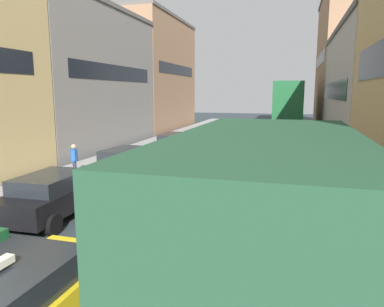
{
  "coord_description": "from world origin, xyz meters",
  "views": [
    {
      "loc": [
        3.98,
        -2.35,
        4.13
      ],
      "look_at": [
        0.0,
        12.0,
        1.6
      ],
      "focal_mm": 33.82,
      "sensor_mm": 36.0,
      "label": 1
    }
  ],
  "objects_px": {
    "sedan_left_lane_third": "(127,162)",
    "sedan_centre_lane_fifth": "(236,136)",
    "coupe_centre_lane_fourth": "(225,146)",
    "sedan_left_lane_fourth": "(175,144)",
    "removalist_box_truck": "(269,225)",
    "sedan_right_lane_behind_truck": "(270,185)",
    "bus_mid_queue_primary": "(288,106)",
    "sedan_centre_lane_second": "(158,204)",
    "wagon_left_lane_second": "(54,194)",
    "taxi_centre_lane_front": "(12,307)",
    "pedestrian_near_kerb": "(74,159)",
    "hatchback_centre_lane_third": "(196,166)"
  },
  "relations": [
    {
      "from": "sedan_left_lane_third",
      "to": "sedan_centre_lane_fifth",
      "type": "height_order",
      "value": "same"
    },
    {
      "from": "coupe_centre_lane_fourth",
      "to": "sedan_left_lane_fourth",
      "type": "relative_size",
      "value": 1.01
    },
    {
      "from": "removalist_box_truck",
      "to": "coupe_centre_lane_fourth",
      "type": "xyz_separation_m",
      "value": [
        -3.69,
        16.34,
        -1.18
      ]
    },
    {
      "from": "sedan_right_lane_behind_truck",
      "to": "bus_mid_queue_primary",
      "type": "bearing_deg",
      "value": -1.13
    },
    {
      "from": "sedan_left_lane_third",
      "to": "coupe_centre_lane_fourth",
      "type": "distance_m",
      "value": 7.48
    },
    {
      "from": "sedan_centre_lane_second",
      "to": "wagon_left_lane_second",
      "type": "height_order",
      "value": "same"
    },
    {
      "from": "taxi_centre_lane_front",
      "to": "sedan_centre_lane_second",
      "type": "xyz_separation_m",
      "value": [
        0.34,
        5.6,
        -0.0
      ]
    },
    {
      "from": "sedan_left_lane_third",
      "to": "sedan_centre_lane_fifth",
      "type": "distance_m",
      "value": 12.61
    },
    {
      "from": "sedan_right_lane_behind_truck",
      "to": "pedestrian_near_kerb",
      "type": "height_order",
      "value": "pedestrian_near_kerb"
    },
    {
      "from": "sedan_left_lane_third",
      "to": "pedestrian_near_kerb",
      "type": "height_order",
      "value": "pedestrian_near_kerb"
    },
    {
      "from": "sedan_left_lane_third",
      "to": "removalist_box_truck",
      "type": "bearing_deg",
      "value": -139.79
    },
    {
      "from": "wagon_left_lane_second",
      "to": "removalist_box_truck",
      "type": "bearing_deg",
      "value": -121.18
    },
    {
      "from": "sedan_left_lane_fourth",
      "to": "sedan_right_lane_behind_truck",
      "type": "relative_size",
      "value": 1.0
    },
    {
      "from": "sedan_left_lane_fourth",
      "to": "sedan_left_lane_third",
      "type": "bearing_deg",
      "value": 176.55
    },
    {
      "from": "hatchback_centre_lane_third",
      "to": "sedan_centre_lane_fifth",
      "type": "relative_size",
      "value": 1.01
    },
    {
      "from": "pedestrian_near_kerb",
      "to": "taxi_centre_lane_front",
      "type": "bearing_deg",
      "value": 79.92
    },
    {
      "from": "hatchback_centre_lane_third",
      "to": "sedan_left_lane_fourth",
      "type": "height_order",
      "value": "same"
    },
    {
      "from": "coupe_centre_lane_fourth",
      "to": "sedan_centre_lane_fifth",
      "type": "distance_m",
      "value": 5.57
    },
    {
      "from": "hatchback_centre_lane_third",
      "to": "sedan_left_lane_fourth",
      "type": "distance_m",
      "value": 7.4
    },
    {
      "from": "sedan_centre_lane_second",
      "to": "coupe_centre_lane_fourth",
      "type": "distance_m",
      "value": 12.3
    },
    {
      "from": "sedan_left_lane_fourth",
      "to": "sedan_centre_lane_fifth",
      "type": "relative_size",
      "value": 1.0
    },
    {
      "from": "coupe_centre_lane_fourth",
      "to": "sedan_centre_lane_second",
      "type": "bearing_deg",
      "value": 178.31
    },
    {
      "from": "sedan_left_lane_third",
      "to": "coupe_centre_lane_fourth",
      "type": "height_order",
      "value": "same"
    },
    {
      "from": "hatchback_centre_lane_third",
      "to": "pedestrian_near_kerb",
      "type": "distance_m",
      "value": 6.03
    },
    {
      "from": "hatchback_centre_lane_third",
      "to": "sedan_centre_lane_second",
      "type": "bearing_deg",
      "value": -179.91
    },
    {
      "from": "wagon_left_lane_second",
      "to": "pedestrian_near_kerb",
      "type": "relative_size",
      "value": 2.61
    },
    {
      "from": "sedan_centre_lane_second",
      "to": "sedan_centre_lane_fifth",
      "type": "relative_size",
      "value": 1.0
    },
    {
      "from": "hatchback_centre_lane_third",
      "to": "bus_mid_queue_primary",
      "type": "height_order",
      "value": "bus_mid_queue_primary"
    },
    {
      "from": "sedan_centre_lane_fifth",
      "to": "coupe_centre_lane_fourth",
      "type": "bearing_deg",
      "value": 179.99
    },
    {
      "from": "removalist_box_truck",
      "to": "sedan_right_lane_behind_truck",
      "type": "xyz_separation_m",
      "value": [
        -0.39,
        7.19,
        -1.18
      ]
    },
    {
      "from": "hatchback_centre_lane_third",
      "to": "coupe_centre_lane_fourth",
      "type": "bearing_deg",
      "value": -4.51
    },
    {
      "from": "wagon_left_lane_second",
      "to": "sedan_left_lane_third",
      "type": "height_order",
      "value": "same"
    },
    {
      "from": "pedestrian_near_kerb",
      "to": "wagon_left_lane_second",
      "type": "bearing_deg",
      "value": 77.87
    },
    {
      "from": "hatchback_centre_lane_third",
      "to": "removalist_box_truck",
      "type": "bearing_deg",
      "value": -161.79
    },
    {
      "from": "removalist_box_truck",
      "to": "sedan_left_lane_third",
      "type": "height_order",
      "value": "removalist_box_truck"
    },
    {
      "from": "taxi_centre_lane_front",
      "to": "sedan_right_lane_behind_truck",
      "type": "xyz_separation_m",
      "value": [
        3.45,
        8.75,
        -0.0
      ]
    },
    {
      "from": "sedan_centre_lane_second",
      "to": "hatchback_centre_lane_third",
      "type": "distance_m",
      "value": 5.72
    },
    {
      "from": "sedan_left_lane_third",
      "to": "pedestrian_near_kerb",
      "type": "distance_m",
      "value": 2.61
    },
    {
      "from": "removalist_box_truck",
      "to": "bus_mid_queue_primary",
      "type": "height_order",
      "value": "bus_mid_queue_primary"
    },
    {
      "from": "sedan_centre_lane_second",
      "to": "wagon_left_lane_second",
      "type": "xyz_separation_m",
      "value": [
        -3.74,
        0.11,
        0.0
      ]
    },
    {
      "from": "pedestrian_near_kerb",
      "to": "sedan_left_lane_fourth",
      "type": "bearing_deg",
      "value": -150.48
    },
    {
      "from": "taxi_centre_lane_front",
      "to": "bus_mid_queue_primary",
      "type": "bearing_deg",
      "value": -5.82
    },
    {
      "from": "sedan_centre_lane_fifth",
      "to": "sedan_centre_lane_second",
      "type": "bearing_deg",
      "value": 179.45
    },
    {
      "from": "taxi_centre_lane_front",
      "to": "pedestrian_near_kerb",
      "type": "distance_m",
      "value": 12.38
    },
    {
      "from": "bus_mid_queue_primary",
      "to": "taxi_centre_lane_front",
      "type": "bearing_deg",
      "value": 172.76
    },
    {
      "from": "bus_mid_queue_primary",
      "to": "pedestrian_near_kerb",
      "type": "bearing_deg",
      "value": 154.63
    },
    {
      "from": "taxi_centre_lane_front",
      "to": "bus_mid_queue_primary",
      "type": "distance_m",
      "value": 32.1
    },
    {
      "from": "hatchback_centre_lane_third",
      "to": "pedestrian_near_kerb",
      "type": "height_order",
      "value": "pedestrian_near_kerb"
    },
    {
      "from": "removalist_box_truck",
      "to": "taxi_centre_lane_front",
      "type": "xyz_separation_m",
      "value": [
        -3.84,
        -1.56,
        -1.18
      ]
    },
    {
      "from": "removalist_box_truck",
      "to": "taxi_centre_lane_front",
      "type": "height_order",
      "value": "removalist_box_truck"
    }
  ]
}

